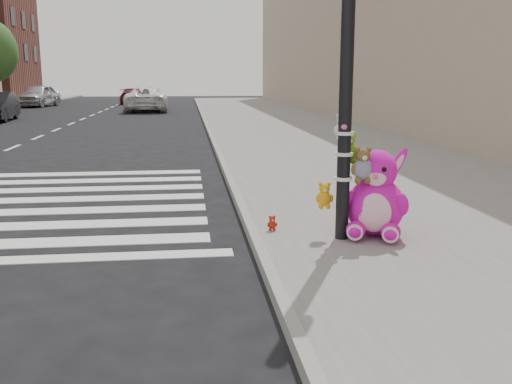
{
  "coord_description": "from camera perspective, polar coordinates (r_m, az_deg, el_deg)",
  "views": [
    {
      "loc": [
        0.73,
        -4.83,
        2.1
      ],
      "look_at": [
        1.53,
        1.79,
        0.75
      ],
      "focal_mm": 40.0,
      "sensor_mm": 36.0,
      "label": 1
    }
  ],
  "objects": [
    {
      "name": "ground",
      "position": [
        5.31,
        -14.57,
        -12.22
      ],
      "size": [
        120.0,
        120.0,
        0.0
      ],
      "primitive_type": "plane",
      "color": "black",
      "rests_on": "ground"
    },
    {
      "name": "sidewalk_near",
      "position": [
        15.56,
        9.1,
        3.8
      ],
      "size": [
        7.0,
        80.0,
        0.14
      ],
      "primitive_type": "cube",
      "color": "slate",
      "rests_on": "ground"
    },
    {
      "name": "curb_edge",
      "position": [
        14.99,
        -3.71,
        3.63
      ],
      "size": [
        0.12,
        80.0,
        0.15
      ],
      "primitive_type": "cube",
      "color": "gray",
      "rests_on": "ground"
    },
    {
      "name": "bld_near",
      "position": [
        26.83,
        15.19,
        17.26
      ],
      "size": [
        5.0,
        60.0,
        10.0
      ],
      "primitive_type": "cube",
      "color": "tan",
      "rests_on": "ground"
    },
    {
      "name": "signal_pole",
      "position": [
        6.91,
        9.16,
        8.73
      ],
      "size": [
        0.69,
        0.49,
        4.0
      ],
      "color": "black",
      "rests_on": "sidewalk_near"
    },
    {
      "name": "pink_bunny",
      "position": [
        7.23,
        11.86,
        -0.69
      ],
      "size": [
        0.95,
        1.03,
        1.15
      ],
      "rotation": [
        0.0,
        0.0,
        -0.37
      ],
      "color": "#E213B3",
      "rests_on": "sidewalk_near"
    },
    {
      "name": "red_teddy",
      "position": [
        7.4,
        1.62,
        -3.11
      ],
      "size": [
        0.14,
        0.1,
        0.2
      ],
      "primitive_type": null,
      "rotation": [
        0.0,
        0.0,
        0.04
      ],
      "color": "#B32111",
      "rests_on": "sidewalk_near"
    },
    {
      "name": "car_white_near",
      "position": [
        36.3,
        -10.9,
        9.12
      ],
      "size": [
        2.7,
        5.53,
        1.51
      ],
      "primitive_type": "imported",
      "rotation": [
        0.0,
        0.0,
        3.18
      ],
      "color": "white",
      "rests_on": "ground"
    },
    {
      "name": "car_maroon_near",
      "position": [
        46.97,
        -12.23,
        9.37
      ],
      "size": [
        1.78,
        4.24,
        1.22
      ],
      "primitive_type": "imported",
      "rotation": [
        0.0,
        0.0,
        3.12
      ],
      "color": "maroon",
      "rests_on": "ground"
    },
    {
      "name": "car_silver_deep",
      "position": [
        44.18,
        -20.96,
        9.0
      ],
      "size": [
        2.59,
        4.89,
        1.59
      ],
      "primitive_type": "imported",
      "rotation": [
        0.0,
        0.0,
        -0.16
      ],
      "color": "silver",
      "rests_on": "ground"
    }
  ]
}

